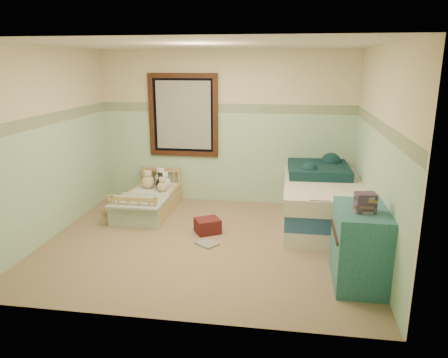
# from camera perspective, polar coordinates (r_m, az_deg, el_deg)

# --- Properties ---
(floor) EXTENTS (4.20, 3.60, 0.02)m
(floor) POSITION_cam_1_polar(r_m,az_deg,el_deg) (5.75, -2.51, -8.44)
(floor) COLOR #957E5B
(floor) RESTS_ON ground
(ceiling) EXTENTS (4.20, 3.60, 0.02)m
(ceiling) POSITION_cam_1_polar(r_m,az_deg,el_deg) (5.27, -2.84, 17.51)
(ceiling) COLOR beige
(ceiling) RESTS_ON wall_back
(wall_back) EXTENTS (4.20, 0.04, 2.50)m
(wall_back) POSITION_cam_1_polar(r_m,az_deg,el_deg) (7.12, 0.20, 6.77)
(wall_back) COLOR beige
(wall_back) RESTS_ON floor
(wall_front) EXTENTS (4.20, 0.04, 2.50)m
(wall_front) POSITION_cam_1_polar(r_m,az_deg,el_deg) (3.68, -8.18, -1.50)
(wall_front) COLOR beige
(wall_front) RESTS_ON floor
(wall_left) EXTENTS (0.04, 3.60, 2.50)m
(wall_left) POSITION_cam_1_polar(r_m,az_deg,el_deg) (6.14, -22.31, 4.25)
(wall_left) COLOR beige
(wall_left) RESTS_ON floor
(wall_right) EXTENTS (0.04, 3.60, 2.50)m
(wall_right) POSITION_cam_1_polar(r_m,az_deg,el_deg) (5.37, 19.90, 3.06)
(wall_right) COLOR beige
(wall_right) RESTS_ON floor
(wainscot_mint) EXTENTS (4.20, 0.01, 1.50)m
(wainscot_mint) POSITION_cam_1_polar(r_m,az_deg,el_deg) (7.20, 0.18, 2.81)
(wainscot_mint) COLOR #A2C6A3
(wainscot_mint) RESTS_ON floor
(border_strip) EXTENTS (4.20, 0.01, 0.15)m
(border_strip) POSITION_cam_1_polar(r_m,az_deg,el_deg) (7.07, 0.19, 9.36)
(border_strip) COLOR #3C603C
(border_strip) RESTS_ON wall_back
(window_frame) EXTENTS (1.16, 0.06, 1.36)m
(window_frame) POSITION_cam_1_polar(r_m,az_deg,el_deg) (7.19, -5.43, 8.39)
(window_frame) COLOR black
(window_frame) RESTS_ON wall_back
(window_blinds) EXTENTS (0.92, 0.01, 1.12)m
(window_blinds) POSITION_cam_1_polar(r_m,az_deg,el_deg) (7.20, -5.41, 8.40)
(window_blinds) COLOR #B0B0A9
(window_blinds) RESTS_ON window_frame
(toddler_bed_frame) EXTENTS (0.70, 1.40, 0.18)m
(toddler_bed_frame) POSITION_cam_1_polar(r_m,az_deg,el_deg) (6.94, -9.85, -3.56)
(toddler_bed_frame) COLOR #A78250
(toddler_bed_frame) RESTS_ON floor
(toddler_mattress) EXTENTS (0.64, 1.34, 0.12)m
(toddler_mattress) POSITION_cam_1_polar(r_m,az_deg,el_deg) (6.89, -9.90, -2.37)
(toddler_mattress) COLOR white
(toddler_mattress) RESTS_ON toddler_bed_frame
(patchwork_quilt) EXTENTS (0.76, 0.70, 0.03)m
(patchwork_quilt) POSITION_cam_1_polar(r_m,az_deg,el_deg) (6.48, -11.15, -2.89)
(patchwork_quilt) COLOR #5476AF
(patchwork_quilt) RESTS_ON toddler_mattress
(plush_bed_brown) EXTENTS (0.18, 0.18, 0.18)m
(plush_bed_brown) POSITION_cam_1_polar(r_m,az_deg,el_deg) (7.35, -9.84, -0.04)
(plush_bed_brown) COLOR brown
(plush_bed_brown) RESTS_ON toddler_mattress
(plush_bed_white) EXTENTS (0.20, 0.20, 0.20)m
(plush_bed_white) POSITION_cam_1_polar(r_m,az_deg,el_deg) (7.29, -8.35, -0.01)
(plush_bed_white) COLOR white
(plush_bed_white) RESTS_ON toddler_mattress
(plush_bed_tan) EXTENTS (0.21, 0.21, 0.21)m
(plush_bed_tan) POSITION_cam_1_polar(r_m,az_deg,el_deg) (7.13, -10.02, -0.40)
(plush_bed_tan) COLOR beige
(plush_bed_tan) RESTS_ON toddler_mattress
(plush_bed_dark) EXTENTS (0.19, 0.19, 0.19)m
(plush_bed_dark) POSITION_cam_1_polar(r_m,az_deg,el_deg) (7.07, -8.25, -0.56)
(plush_bed_dark) COLOR black
(plush_bed_dark) RESTS_ON toddler_mattress
(plush_floor_cream) EXTENTS (0.23, 0.23, 0.23)m
(plush_floor_cream) POSITION_cam_1_polar(r_m,az_deg,el_deg) (6.83, -14.17, -3.88)
(plush_floor_cream) COLOR beige
(plush_floor_cream) RESTS_ON floor
(plush_floor_tan) EXTENTS (0.22, 0.22, 0.22)m
(plush_floor_tan) POSITION_cam_1_polar(r_m,az_deg,el_deg) (6.87, -14.53, -3.84)
(plush_floor_tan) COLOR beige
(plush_floor_tan) RESTS_ON floor
(twin_bed_frame) EXTENTS (1.05, 2.10, 0.22)m
(twin_bed_frame) POSITION_cam_1_polar(r_m,az_deg,el_deg) (6.55, 12.68, -4.68)
(twin_bed_frame) COLOR silver
(twin_bed_frame) RESTS_ON floor
(twin_boxspring) EXTENTS (1.05, 2.10, 0.22)m
(twin_boxspring) POSITION_cam_1_polar(r_m,az_deg,el_deg) (6.48, 12.80, -2.85)
(twin_boxspring) COLOR #2B4C7E
(twin_boxspring) RESTS_ON twin_bed_frame
(twin_mattress) EXTENTS (1.09, 2.14, 0.22)m
(twin_mattress) POSITION_cam_1_polar(r_m,az_deg,el_deg) (6.42, 12.91, -0.98)
(twin_mattress) COLOR #ECE5CD
(twin_mattress) RESTS_ON twin_boxspring
(teal_blanket) EXTENTS (0.93, 0.98, 0.14)m
(teal_blanket) POSITION_cam_1_polar(r_m,az_deg,el_deg) (6.66, 12.41, 1.24)
(teal_blanket) COLOR black
(teal_blanket) RESTS_ON twin_mattress
(dresser) EXTENTS (0.52, 0.84, 0.84)m
(dresser) POSITION_cam_1_polar(r_m,az_deg,el_deg) (4.82, 17.54, -8.49)
(dresser) COLOR #255D6A
(dresser) RESTS_ON floor
(book_stack) EXTENTS (0.22, 0.18, 0.20)m
(book_stack) POSITION_cam_1_polar(r_m,az_deg,el_deg) (4.56, 18.23, -2.98)
(book_stack) COLOR brown
(book_stack) RESTS_ON dresser
(red_pillow) EXTENTS (0.42, 0.41, 0.20)m
(red_pillow) POSITION_cam_1_polar(r_m,az_deg,el_deg) (6.02, -2.19, -6.20)
(red_pillow) COLOR maroon
(red_pillow) RESTS_ON floor
(floor_book) EXTENTS (0.34, 0.33, 0.03)m
(floor_book) POSITION_cam_1_polar(r_m,az_deg,el_deg) (5.67, -2.30, -8.55)
(floor_book) COLOR gold
(floor_book) RESTS_ON floor
(extra_plush_0) EXTENTS (0.19, 0.19, 0.19)m
(extra_plush_0) POSITION_cam_1_polar(r_m,az_deg,el_deg) (7.07, -7.87, -0.52)
(extra_plush_0) COLOR white
(extra_plush_0) RESTS_ON toddler_mattress
(extra_plush_1) EXTENTS (0.17, 0.17, 0.17)m
(extra_plush_1) POSITION_cam_1_polar(r_m,az_deg,el_deg) (6.91, -8.15, -1.01)
(extra_plush_1) COLOR beige
(extra_plush_1) RESTS_ON toddler_mattress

